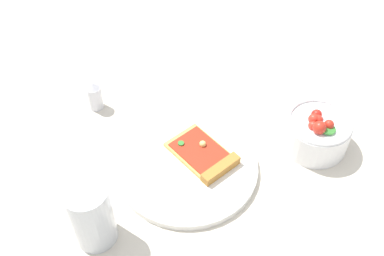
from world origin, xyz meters
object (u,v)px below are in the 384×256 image
(pizza_slice_main, at_px, (205,156))
(paper_napkin, at_px, (249,65))
(plate, at_px, (187,167))
(salad_bowl, at_px, (317,132))
(soda_glass, at_px, (92,216))
(pepper_shaker, at_px, (95,96))

(pizza_slice_main, distance_m, paper_napkin, 0.32)
(plate, relative_size, salad_bowl, 2.12)
(plate, distance_m, soda_glass, 0.22)
(soda_glass, bearing_deg, pepper_shaker, 128.82)
(plate, distance_m, salad_bowl, 0.27)
(soda_glass, height_order, paper_napkin, soda_glass)
(pizza_slice_main, xyz_separation_m, paper_napkin, (-0.06, 0.31, -0.02))
(plate, xyz_separation_m, pizza_slice_main, (0.02, 0.03, 0.01))
(pizza_slice_main, height_order, soda_glass, soda_glass)
(plate, distance_m, pepper_shaker, 0.26)
(plate, relative_size, pepper_shaker, 4.02)
(plate, xyz_separation_m, paper_napkin, (-0.03, 0.34, -0.01))
(pizza_slice_main, distance_m, pepper_shaker, 0.28)
(salad_bowl, bearing_deg, pepper_shaker, -162.77)
(plate, height_order, soda_glass, soda_glass)
(pizza_slice_main, distance_m, soda_glass, 0.25)
(plate, xyz_separation_m, soda_glass, (-0.06, -0.20, 0.05))
(salad_bowl, height_order, paper_napkin, salad_bowl)
(plate, height_order, paper_napkin, plate)
(pizza_slice_main, xyz_separation_m, soda_glass, (-0.08, -0.23, 0.04))
(pepper_shaker, bearing_deg, plate, -9.99)
(plate, bearing_deg, salad_bowl, 44.38)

